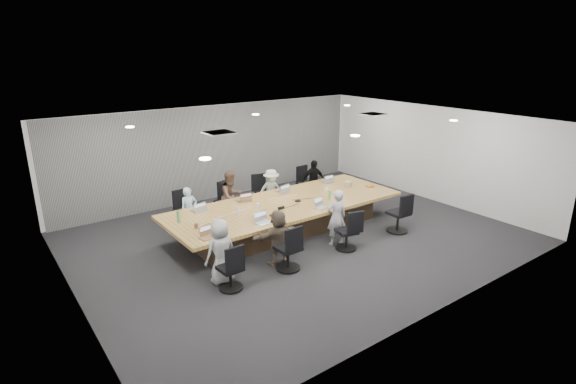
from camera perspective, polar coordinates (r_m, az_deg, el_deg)
floor at (r=10.98m, az=1.24°, el=-5.74°), size 10.00×8.00×0.00m
ceiling at (r=10.19m, az=1.35°, el=8.84°), size 10.00×8.00×0.00m
wall_back at (r=13.79m, az=-8.93°, el=5.09°), size 10.00×0.00×2.80m
wall_front at (r=7.91m, az=19.33°, el=-5.47°), size 10.00×0.00×2.80m
wall_left at (r=8.59m, az=-26.28°, el=-4.50°), size 0.00×8.00×2.80m
wall_right at (r=14.03m, az=17.76°, el=4.67°), size 0.00×8.00×2.80m
curtain at (r=13.72m, az=-8.78°, el=5.03°), size 9.80×0.04×2.80m
conference_table at (r=11.20m, az=-0.30°, el=-3.03°), size 6.00×2.20×0.74m
chair_0 at (r=11.71m, az=-13.07°, el=-2.75°), size 0.52×0.52×0.73m
chair_1 at (r=12.18m, az=-7.94°, el=-1.52°), size 0.66×0.66×0.78m
chair_2 at (r=12.79m, az=-3.01°, el=-0.44°), size 0.64×0.64×0.77m
chair_3 at (r=13.63m, az=2.28°, el=0.74°), size 0.56×0.56×0.77m
chair_4 at (r=8.67m, az=-7.35°, el=-10.03°), size 0.51×0.51×0.72m
chair_5 at (r=9.30m, az=-0.01°, el=-7.60°), size 0.55×0.55×0.80m
chair_6 at (r=10.29m, az=7.44°, el=-5.35°), size 0.59×0.59×0.74m
chair_7 at (r=11.48m, az=13.82°, el=-3.00°), size 0.57×0.57×0.82m
person_0 at (r=11.34m, az=-12.43°, el=-2.26°), size 0.44×0.30×1.15m
laptop_0 at (r=10.81m, az=-11.28°, el=-2.23°), size 0.38×0.29×0.02m
person_1 at (r=11.79m, az=-7.19°, el=-0.58°), size 0.78×0.68×1.39m
laptop_1 at (r=11.32m, az=-5.83°, el=-1.03°), size 0.34×0.26×0.02m
person_2 at (r=12.44m, az=-2.14°, el=0.14°), size 0.87×0.62×1.22m
laptop_2 at (r=11.97m, az=-0.66°, el=0.12°), size 0.39×0.31×0.02m
person_3 at (r=13.30m, az=3.23°, el=1.40°), size 0.79×0.45×1.27m
laptop_3 at (r=12.87m, az=4.79°, el=1.33°), size 0.30×0.21×0.02m
person_4 at (r=8.82m, az=-8.54°, el=-7.46°), size 0.67×0.47×1.31m
laptop_4 at (r=9.23m, az=-10.19°, el=-5.71°), size 0.34×0.27×0.02m
person_5 at (r=9.48m, az=-1.27°, el=-5.76°), size 1.13×0.42×1.20m
laptop_5 at (r=9.84m, az=-3.12°, el=-3.92°), size 0.39×0.29×0.02m
person_6 at (r=10.41m, az=6.18°, el=-3.23°), size 0.55×0.43×1.34m
laptop_6 at (r=10.77m, az=4.23°, el=-1.99°), size 0.34×0.27×0.02m
bottle_green_left at (r=10.11m, az=-13.73°, el=-3.06°), size 0.10×0.10×0.27m
bottle_green_right at (r=11.32m, az=5.28°, el=-0.45°), size 0.08×0.08×0.23m
bottle_clear at (r=10.30m, az=-6.26°, el=-2.43°), size 0.08×0.08×0.21m
cup_white_far at (r=10.79m, az=-3.84°, el=-1.71°), size 0.10×0.10×0.10m
cup_white_near at (r=12.00m, az=4.86°, el=0.29°), size 0.09×0.09×0.09m
mug_brown at (r=9.75m, az=-11.56°, el=-4.24°), size 0.08×0.08×0.10m
mic_left at (r=10.25m, az=-1.91°, el=-2.96°), size 0.17×0.14×0.03m
mic_right at (r=11.19m, az=1.25°, el=-1.14°), size 0.15×0.12×0.03m
stapler at (r=10.66m, az=-0.87°, el=-2.02°), size 0.17×0.05×0.06m
canvas_bag at (r=12.50m, az=7.62°, el=1.02°), size 0.31×0.28×0.14m
snack_packet at (r=12.54m, az=10.37°, el=0.72°), size 0.21×0.14×0.04m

